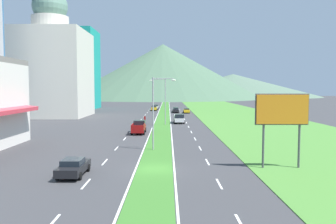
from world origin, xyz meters
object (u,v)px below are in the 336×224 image
(car_0, at_px, (174,110))
(street_lamp_mid, at_px, (162,98))
(car_5, at_px, (174,109))
(pickup_truck_1, at_px, (178,119))
(car_2, at_px, (72,167))
(pickup_truck_0, at_px, (137,127))
(billboard_roadside, at_px, (280,113))
(car_3, at_px, (185,111))
(car_4, at_px, (153,108))
(street_lamp_near, at_px, (154,108))
(motorcycle_rider, at_px, (143,120))
(car_1, at_px, (154,107))

(car_0, bearing_deg, street_lamp_mid, -5.49)
(car_5, bearing_deg, pickup_truck_1, -0.13)
(car_2, xyz_separation_m, pickup_truck_0, (3.18, 26.73, 0.23))
(street_lamp_mid, xyz_separation_m, billboard_roadside, (11.21, -36.87, -0.26))
(billboard_roadside, distance_m, car_5, 76.85)
(car_2, xyz_separation_m, car_5, (10.34, 78.87, -0.03))
(billboard_roadside, bearing_deg, car_3, 93.99)
(car_3, distance_m, car_4, 15.04)
(car_4, distance_m, car_5, 8.12)
(street_lamp_near, relative_size, motorcycle_rider, 4.30)
(street_lamp_mid, xyz_separation_m, motorcycle_rider, (-3.89, 2.01, -4.59))
(street_lamp_near, bearing_deg, billboard_roadside, -38.04)
(street_lamp_near, distance_m, street_lamp_mid, 27.67)
(pickup_truck_0, bearing_deg, billboard_roadside, -148.08)
(billboard_roadside, distance_m, motorcycle_rider, 41.93)
(street_lamp_mid, bearing_deg, billboard_roadside, -73.08)
(pickup_truck_1, bearing_deg, street_lamp_mid, -44.77)
(car_1, bearing_deg, car_0, -158.89)
(car_2, bearing_deg, car_1, -2.27)
(car_3, bearing_deg, car_0, -113.44)
(car_4, bearing_deg, car_2, 177.70)
(pickup_truck_0, bearing_deg, street_lamp_near, -167.57)
(street_lamp_near, height_order, car_3, street_lamp_near)
(pickup_truck_1, bearing_deg, car_3, 173.84)
(street_lamp_near, bearing_deg, car_1, 92.11)
(street_lamp_near, relative_size, car_5, 1.83)
(car_1, distance_m, motorcycle_rider, 49.04)
(car_0, bearing_deg, car_4, -144.80)
(car_2, bearing_deg, pickup_truck_0, -6.78)
(street_lamp_mid, bearing_deg, car_5, 85.19)
(car_5, bearing_deg, motorcycle_rider, -10.90)
(car_4, distance_m, motorcycle_rider, 41.55)
(motorcycle_rider, bearing_deg, pickup_truck_1, -79.96)
(car_3, bearing_deg, pickup_truck_0, -12.79)
(street_lamp_near, xyz_separation_m, car_3, (6.93, 60.05, -4.23))
(street_lamp_mid, relative_size, pickup_truck_0, 1.71)
(billboard_roadside, height_order, car_4, billboard_roadside)
(billboard_roadside, xyz_separation_m, car_0, (-7.97, 70.61, -4.33))
(billboard_roadside, xyz_separation_m, car_1, (-14.65, 87.91, -4.28))
(billboard_roadside, height_order, car_0, billboard_roadside)
(car_2, xyz_separation_m, car_3, (13.41, 71.80, -0.01))
(car_1, height_order, car_3, car_1)
(billboard_roadside, distance_m, car_0, 71.19)
(car_2, bearing_deg, billboard_roadside, -82.02)
(car_0, relative_size, pickup_truck_0, 0.81)
(car_5, bearing_deg, car_4, -120.39)
(car_1, bearing_deg, billboard_roadside, -170.54)
(car_3, xyz_separation_m, motorcycle_rider, (-10.27, -30.37, 0.01))
(car_2, bearing_deg, car_0, -7.98)
(car_0, distance_m, car_1, 18.54)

